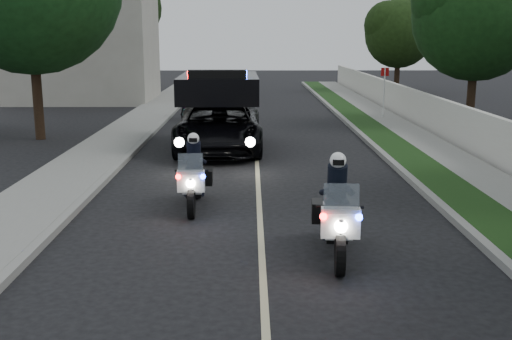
# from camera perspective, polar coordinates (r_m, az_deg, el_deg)

# --- Properties ---
(ground) EXTENTS (120.00, 120.00, 0.00)m
(ground) POSITION_cam_1_polar(r_m,az_deg,el_deg) (11.55, 0.49, -7.04)
(ground) COLOR black
(ground) RESTS_ON ground
(curb_right) EXTENTS (0.20, 60.00, 0.15)m
(curb_right) POSITION_cam_1_polar(r_m,az_deg,el_deg) (21.66, 10.94, 2.12)
(curb_right) COLOR gray
(curb_right) RESTS_ON ground
(grass_verge) EXTENTS (1.20, 60.00, 0.16)m
(grass_verge) POSITION_cam_1_polar(r_m,az_deg,el_deg) (21.81, 12.75, 2.12)
(grass_verge) COLOR #193814
(grass_verge) RESTS_ON ground
(sidewalk_right) EXTENTS (1.40, 60.00, 0.16)m
(sidewalk_right) POSITION_cam_1_polar(r_m,az_deg,el_deg) (22.14, 16.03, 2.09)
(sidewalk_right) COLOR gray
(sidewalk_right) RESTS_ON ground
(property_wall) EXTENTS (0.22, 60.00, 1.50)m
(property_wall) POSITION_cam_1_polar(r_m,az_deg,el_deg) (22.34, 18.59, 3.76)
(property_wall) COLOR beige
(property_wall) RESTS_ON ground
(curb_left) EXTENTS (0.20, 60.00, 0.15)m
(curb_left) POSITION_cam_1_polar(r_m,az_deg,el_deg) (21.58, -10.93, 2.09)
(curb_left) COLOR gray
(curb_left) RESTS_ON ground
(sidewalk_left) EXTENTS (2.00, 60.00, 0.16)m
(sidewalk_left) POSITION_cam_1_polar(r_m,az_deg,el_deg) (21.81, -13.78, 2.07)
(sidewalk_left) COLOR gray
(sidewalk_left) RESTS_ON ground
(building_far) EXTENTS (8.00, 6.00, 7.00)m
(building_far) POSITION_cam_1_polar(r_m,az_deg,el_deg) (38.17, -15.71, 11.39)
(building_far) COLOR #A8A396
(building_far) RESTS_ON ground
(lane_marking) EXTENTS (0.12, 50.00, 0.01)m
(lane_marking) POSITION_cam_1_polar(r_m,az_deg,el_deg) (21.24, 0.02, 1.95)
(lane_marking) COLOR #BFB78C
(lane_marking) RESTS_ON ground
(police_moto_left) EXTENTS (0.74, 2.02, 1.71)m
(police_moto_left) POSITION_cam_1_polar(r_m,az_deg,el_deg) (14.11, -5.74, -3.48)
(police_moto_left) COLOR silver
(police_moto_left) RESTS_ON ground
(police_moto_right) EXTENTS (0.93, 2.23, 1.85)m
(police_moto_right) POSITION_cam_1_polar(r_m,az_deg,el_deg) (11.15, 7.42, -7.86)
(police_moto_right) COLOR silver
(police_moto_right) RESTS_ON ground
(police_suv) EXTENTS (2.95, 6.18, 2.98)m
(police_suv) POSITION_cam_1_polar(r_m,az_deg,el_deg) (21.17, -3.41, 1.89)
(police_suv) COLOR black
(police_suv) RESTS_ON ground
(bicycle) EXTENTS (0.86, 1.85, 0.93)m
(bicycle) POSITION_cam_1_polar(r_m,az_deg,el_deg) (29.12, -6.44, 4.70)
(bicycle) COLOR black
(bicycle) RESTS_ON ground
(cyclist) EXTENTS (0.61, 0.42, 1.63)m
(cyclist) POSITION_cam_1_polar(r_m,az_deg,el_deg) (29.12, -6.44, 4.70)
(cyclist) COLOR black
(cyclist) RESTS_ON ground
(sign_post) EXTENTS (0.44, 0.44, 2.49)m
(sign_post) POSITION_cam_1_polar(r_m,az_deg,el_deg) (29.42, 11.69, 4.59)
(sign_post) COLOR #9F170B
(sign_post) RESTS_ON ground
(tree_right_d) EXTENTS (7.10, 7.10, 8.99)m
(tree_right_d) POSITION_cam_1_polar(r_m,az_deg,el_deg) (28.31, 19.15, 3.87)
(tree_right_d) COLOR #153A13
(tree_right_d) RESTS_ON ground
(tree_right_e) EXTENTS (5.06, 5.06, 7.73)m
(tree_right_e) POSITION_cam_1_polar(r_m,az_deg,el_deg) (43.97, 12.87, 7.03)
(tree_right_e) COLOR #1B3410
(tree_right_e) RESTS_ON ground
(tree_left_near) EXTENTS (7.79, 7.79, 11.20)m
(tree_left_near) POSITION_cam_1_polar(r_m,az_deg,el_deg) (24.73, -19.34, 2.72)
(tree_left_near) COLOR #154117
(tree_left_near) RESTS_ON ground
(tree_left_far) EXTENTS (6.95, 6.95, 9.05)m
(tree_left_far) POSITION_cam_1_polar(r_m,az_deg,el_deg) (42.61, -12.73, 6.87)
(tree_left_far) COLOR black
(tree_left_far) RESTS_ON ground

